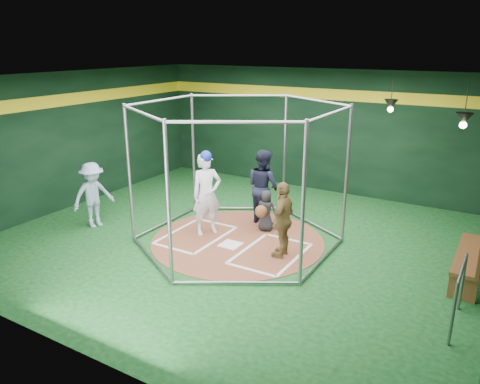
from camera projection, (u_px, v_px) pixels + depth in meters
The scene contains 15 objects.
room_shell at pixel (238, 163), 9.80m from camera, with size 10.10×9.10×3.53m.
clay_disc at pixel (238, 240), 10.33m from camera, with size 3.80×3.80×0.01m, color brown.
home_plate at pixel (231, 245), 10.08m from camera, with size 0.43×0.43×0.01m, color white.
batter_box_left at pixel (196, 235), 10.58m from camera, with size 1.17×1.77×0.01m.
batter_box_right at pixel (271, 253), 9.66m from camera, with size 1.17×1.77×0.01m.
batting_cage at pixel (238, 175), 9.88m from camera, with size 4.05×4.67×3.00m.
pendant_lamp_near at pixel (391, 104), 11.38m from camera, with size 0.34×0.34×0.90m.
pendant_lamp_far at pixel (464, 119), 9.19m from camera, with size 0.34×0.34×0.90m.
batter_figure at pixel (207, 193), 10.44m from camera, with size 0.75×0.81×1.92m.
visitor_leopard at pixel (283, 220), 9.36m from camera, with size 0.92×0.38×1.56m, color #A88648.
catcher_figure at pixel (266, 211), 10.71m from camera, with size 0.52×0.59×0.96m.
umpire at pixel (263, 186), 11.12m from camera, with size 0.87×0.68×1.79m, color black.
bystander_blue at pixel (93, 195), 10.92m from camera, with size 1.01×0.58×1.56m, color #8EA4BC.
dugout_bench at pixel (477, 249), 8.47m from camera, with size 0.47×2.02×1.18m.
steel_railing at pixel (460, 287), 7.01m from camera, with size 0.05×1.16×1.01m.
Camera 1 is at (4.90, -8.16, 4.17)m, focal length 35.00 mm.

